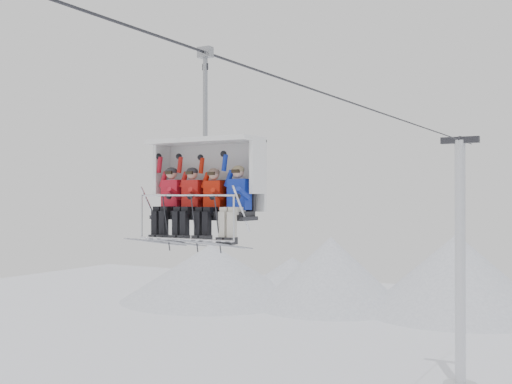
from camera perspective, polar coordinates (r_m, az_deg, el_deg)
The scene contains 8 objects.
ridgeline at distance 56.45m, azimuth 20.42°, elevation -7.93°, with size 72.00×21.00×7.00m.
lift_tower_right at distance 36.24m, azimuth 17.70°, elevation -7.51°, with size 2.00×1.80×13.48m.
haul_cable at distance 15.45m, azimuth -0.00°, elevation 10.81°, with size 0.06×0.06×50.00m, color #2B2B2F.
chairlift_carrier at distance 13.47m, azimuth -4.23°, elevation 1.27°, with size 2.45×1.17×3.98m.
skier_far_left at distance 13.68m, azimuth -7.71°, elevation -0.72°, with size 0.42×1.69×1.67m.
skier_center_left at distance 13.36m, azimuth -5.89°, elevation -0.75°, with size 0.41×1.69×1.64m.
skier_center_right at distance 13.05m, azimuth -3.96°, elevation -0.82°, with size 0.40×1.69×1.60m.
skier_far_right at distance 12.74m, azimuth -1.77°, elevation -0.75°, with size 0.42×1.69×1.67m.
Camera 1 is at (7.53, -13.16, 10.31)m, focal length 45.00 mm.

